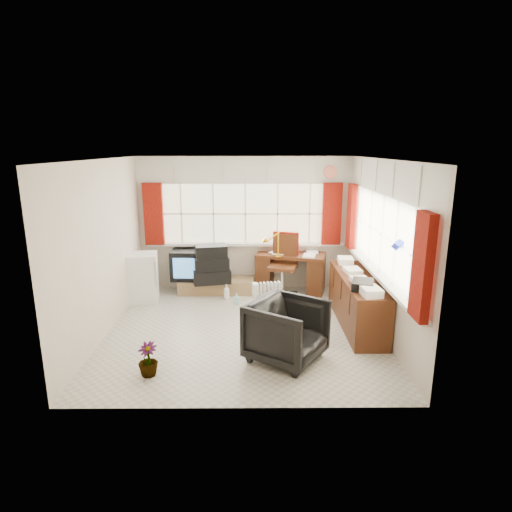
{
  "coord_description": "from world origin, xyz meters",
  "views": [
    {
      "loc": [
        0.14,
        -5.96,
        2.66
      ],
      "look_at": [
        0.19,
        0.55,
        1.0
      ],
      "focal_mm": 30.0,
      "sensor_mm": 36.0,
      "label": 1
    }
  ],
  "objects_px": {
    "desk": "(291,270)",
    "credenza": "(357,300)",
    "desk_lamp": "(278,239)",
    "office_chair": "(287,331)",
    "crt_tv": "(189,264)",
    "task_chair": "(284,262)",
    "radiator": "(268,304)",
    "tv_bench": "(217,285)",
    "mini_fridge": "(143,278)"
  },
  "relations": [
    {
      "from": "desk",
      "to": "credenza",
      "type": "relative_size",
      "value": 0.69
    },
    {
      "from": "desk",
      "to": "desk_lamp",
      "type": "bearing_deg",
      "value": -138.25
    },
    {
      "from": "office_chair",
      "to": "crt_tv",
      "type": "distance_m",
      "value": 3.17
    },
    {
      "from": "task_chair",
      "to": "office_chair",
      "type": "height_order",
      "value": "task_chair"
    },
    {
      "from": "credenza",
      "to": "radiator",
      "type": "bearing_deg",
      "value": 169.59
    },
    {
      "from": "desk",
      "to": "credenza",
      "type": "height_order",
      "value": "credenza"
    },
    {
      "from": "tv_bench",
      "to": "mini_fridge",
      "type": "relative_size",
      "value": 1.62
    },
    {
      "from": "tv_bench",
      "to": "desk",
      "type": "bearing_deg",
      "value": 3.27
    },
    {
      "from": "desk",
      "to": "office_chair",
      "type": "bearing_deg",
      "value": -95.9
    },
    {
      "from": "desk_lamp",
      "to": "tv_bench",
      "type": "distance_m",
      "value": 1.48
    },
    {
      "from": "desk",
      "to": "mini_fridge",
      "type": "bearing_deg",
      "value": -168.0
    },
    {
      "from": "radiator",
      "to": "crt_tv",
      "type": "bearing_deg",
      "value": 137.31
    },
    {
      "from": "desk",
      "to": "radiator",
      "type": "height_order",
      "value": "desk"
    },
    {
      "from": "desk_lamp",
      "to": "tv_bench",
      "type": "xyz_separation_m",
      "value": [
        -1.15,
        0.15,
        -0.92
      ]
    },
    {
      "from": "desk_lamp",
      "to": "crt_tv",
      "type": "height_order",
      "value": "desk_lamp"
    },
    {
      "from": "office_chair",
      "to": "tv_bench",
      "type": "distance_m",
      "value": 2.89
    },
    {
      "from": "office_chair",
      "to": "tv_bench",
      "type": "height_order",
      "value": "office_chair"
    },
    {
      "from": "task_chair",
      "to": "radiator",
      "type": "height_order",
      "value": "task_chair"
    },
    {
      "from": "tv_bench",
      "to": "credenza",
      "type": "bearing_deg",
      "value": -33.7
    },
    {
      "from": "radiator",
      "to": "crt_tv",
      "type": "height_order",
      "value": "crt_tv"
    },
    {
      "from": "office_chair",
      "to": "radiator",
      "type": "relative_size",
      "value": 1.47
    },
    {
      "from": "radiator",
      "to": "crt_tv",
      "type": "xyz_separation_m",
      "value": [
        -1.44,
        1.33,
        0.29
      ]
    },
    {
      "from": "crt_tv",
      "to": "mini_fridge",
      "type": "bearing_deg",
      "value": -143.42
    },
    {
      "from": "desk_lamp",
      "to": "credenza",
      "type": "bearing_deg",
      "value": -50.44
    },
    {
      "from": "crt_tv",
      "to": "task_chair",
      "type": "bearing_deg",
      "value": -6.72
    },
    {
      "from": "desk_lamp",
      "to": "credenza",
      "type": "height_order",
      "value": "desk_lamp"
    },
    {
      "from": "desk",
      "to": "credenza",
      "type": "xyz_separation_m",
      "value": [
        0.88,
        -1.6,
        -0.01
      ]
    },
    {
      "from": "desk_lamp",
      "to": "mini_fridge",
      "type": "xyz_separation_m",
      "value": [
        -2.39,
        -0.34,
        -0.62
      ]
    },
    {
      "from": "radiator",
      "to": "mini_fridge",
      "type": "height_order",
      "value": "mini_fridge"
    },
    {
      "from": "credenza",
      "to": "crt_tv",
      "type": "height_order",
      "value": "credenza"
    },
    {
      "from": "office_chair",
      "to": "mini_fridge",
      "type": "relative_size",
      "value": 1.01
    },
    {
      "from": "credenza",
      "to": "mini_fridge",
      "type": "distance_m",
      "value": 3.68
    },
    {
      "from": "task_chair",
      "to": "office_chair",
      "type": "relative_size",
      "value": 1.33
    },
    {
      "from": "crt_tv",
      "to": "desk",
      "type": "bearing_deg",
      "value": 0.59
    },
    {
      "from": "crt_tv",
      "to": "office_chair",
      "type": "bearing_deg",
      "value": -58.96
    },
    {
      "from": "crt_tv",
      "to": "radiator",
      "type": "bearing_deg",
      "value": -42.69
    },
    {
      "from": "task_chair",
      "to": "credenza",
      "type": "distance_m",
      "value": 1.72
    },
    {
      "from": "task_chair",
      "to": "mini_fridge",
      "type": "relative_size",
      "value": 1.34
    },
    {
      "from": "credenza",
      "to": "task_chair",
      "type": "bearing_deg",
      "value": 126.69
    },
    {
      "from": "task_chair",
      "to": "crt_tv",
      "type": "distance_m",
      "value": 1.79
    },
    {
      "from": "task_chair",
      "to": "crt_tv",
      "type": "bearing_deg",
      "value": 173.28
    },
    {
      "from": "desk_lamp",
      "to": "mini_fridge",
      "type": "relative_size",
      "value": 0.54
    },
    {
      "from": "desk_lamp",
      "to": "crt_tv",
      "type": "xyz_separation_m",
      "value": [
        -1.66,
        0.21,
        -0.52
      ]
    },
    {
      "from": "desk_lamp",
      "to": "tv_bench",
      "type": "height_order",
      "value": "desk_lamp"
    },
    {
      "from": "desk",
      "to": "radiator",
      "type": "xyz_separation_m",
      "value": [
        -0.47,
        -1.35,
        -0.16
      ]
    },
    {
      "from": "desk_lamp",
      "to": "task_chair",
      "type": "height_order",
      "value": "desk_lamp"
    },
    {
      "from": "desk_lamp",
      "to": "mini_fridge",
      "type": "distance_m",
      "value": 2.5
    },
    {
      "from": "desk_lamp",
      "to": "radiator",
      "type": "xyz_separation_m",
      "value": [
        -0.22,
        -1.12,
        -0.81
      ]
    },
    {
      "from": "office_chair",
      "to": "credenza",
      "type": "xyz_separation_m",
      "value": [
        1.16,
        1.14,
        -0.0
      ]
    },
    {
      "from": "desk",
      "to": "crt_tv",
      "type": "bearing_deg",
      "value": -179.41
    }
  ]
}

